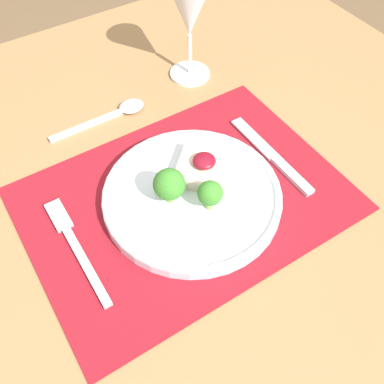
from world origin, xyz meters
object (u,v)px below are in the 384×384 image
(knife, at_px, (276,159))
(spoon, at_px, (119,112))
(dinner_plate, at_px, (192,193))
(wine_glass_near, at_px, (190,13))
(fork, at_px, (73,242))

(knife, distance_m, spoon, 0.29)
(dinner_plate, height_order, wine_glass_near, wine_glass_near)
(spoon, height_order, wine_glass_near, wine_glass_near)
(dinner_plate, distance_m, wine_glass_near, 0.33)
(fork, bearing_deg, spoon, 52.73)
(knife, relative_size, wine_glass_near, 1.05)
(fork, xyz_separation_m, spoon, (0.18, 0.21, -0.00))
(fork, height_order, wine_glass_near, wine_glass_near)
(dinner_plate, height_order, fork, dinner_plate)
(fork, bearing_deg, knife, -2.41)
(knife, xyz_separation_m, wine_glass_near, (0.00, 0.27, 0.12))
(knife, height_order, wine_glass_near, wine_glass_near)
(wine_glass_near, bearing_deg, spoon, -170.62)
(spoon, bearing_deg, wine_glass_near, 6.05)
(dinner_plate, relative_size, knife, 1.38)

